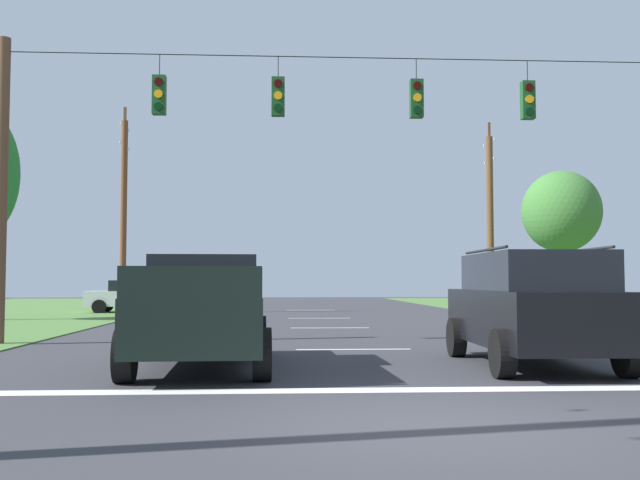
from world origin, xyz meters
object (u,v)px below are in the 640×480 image
(utility_pole_near_left, at_px, (124,210))
(tree_roadside_left, at_px, (561,212))
(distant_car_crossing_white, at_px, (134,296))
(overhead_signal_span, at_px, (344,173))
(pickup_truck, at_px, (203,311))
(suv_black, at_px, (532,306))
(utility_pole_mid_right, at_px, (490,219))

(utility_pole_near_left, relative_size, tree_roadside_left, 1.47)
(distant_car_crossing_white, xyz_separation_m, tree_roadside_left, (19.77, -2.04, 3.87))
(utility_pole_near_left, xyz_separation_m, tree_roadside_left, (20.19, -1.44, -0.10))
(overhead_signal_span, bearing_deg, pickup_truck, -121.07)
(suv_black, relative_size, utility_pole_mid_right, 0.52)
(distant_car_crossing_white, bearing_deg, pickup_truck, -76.17)
(pickup_truck, xyz_separation_m, utility_pole_near_left, (-5.87, 21.55, 3.79))
(overhead_signal_span, distance_m, pickup_truck, 6.46)
(utility_pole_near_left, bearing_deg, tree_roadside_left, -4.09)
(distant_car_crossing_white, distance_m, tree_roadside_left, 20.25)
(suv_black, bearing_deg, tree_roadside_left, 67.16)
(utility_pole_mid_right, xyz_separation_m, utility_pole_near_left, (-17.53, -0.87, 0.25))
(overhead_signal_span, bearing_deg, utility_pole_mid_right, 63.55)
(utility_pole_mid_right, bearing_deg, overhead_signal_span, -116.45)
(suv_black, height_order, utility_pole_near_left, utility_pole_near_left)
(utility_pole_mid_right, distance_m, utility_pole_near_left, 17.55)
(suv_black, relative_size, tree_roadside_left, 0.74)
(utility_pole_near_left, bearing_deg, suv_black, -61.86)
(tree_roadside_left, bearing_deg, utility_pole_near_left, 175.91)
(pickup_truck, xyz_separation_m, distant_car_crossing_white, (-5.45, 22.15, -0.18))
(distant_car_crossing_white, height_order, utility_pole_near_left, utility_pole_near_left)
(pickup_truck, distance_m, tree_roadside_left, 24.96)
(suv_black, xyz_separation_m, utility_pole_near_left, (-11.63, 21.75, 3.70))
(suv_black, bearing_deg, overhead_signal_span, 119.60)
(overhead_signal_span, xyz_separation_m, suv_black, (2.86, -5.03, -3.06))
(pickup_truck, relative_size, distant_car_crossing_white, 1.25)
(tree_roadside_left, bearing_deg, overhead_signal_span, -126.76)
(pickup_truck, height_order, suv_black, suv_black)
(utility_pole_mid_right, xyz_separation_m, tree_roadside_left, (2.66, -2.32, 0.15))
(tree_roadside_left, bearing_deg, suv_black, -112.84)
(overhead_signal_span, height_order, tree_roadside_left, overhead_signal_span)
(tree_roadside_left, bearing_deg, distant_car_crossing_white, 174.11)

